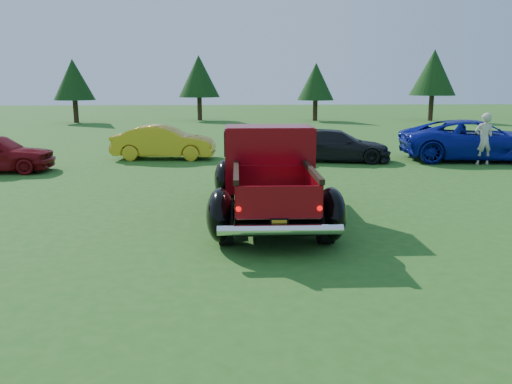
% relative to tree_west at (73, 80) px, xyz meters
% --- Properties ---
extents(ground, '(120.00, 120.00, 0.00)m').
position_rel_tree_west_xyz_m(ground, '(12.00, -29.00, -3.11)').
color(ground, '#255D1A').
rests_on(ground, ground).
extents(tree_west, '(2.94, 2.94, 4.60)m').
position_rel_tree_west_xyz_m(tree_west, '(0.00, 0.00, 0.00)').
color(tree_west, '#332114').
rests_on(tree_west, ground).
extents(tree_mid_left, '(3.20, 3.20, 5.00)m').
position_rel_tree_west_xyz_m(tree_mid_left, '(9.00, 2.00, 0.27)').
color(tree_mid_left, '#332114').
rests_on(tree_mid_left, ground).
extents(tree_mid_right, '(2.82, 2.82, 4.40)m').
position_rel_tree_west_xyz_m(tree_mid_right, '(18.00, 1.00, -0.14)').
color(tree_mid_right, '#332114').
rests_on(tree_mid_right, ground).
extents(tree_east, '(3.46, 3.46, 5.40)m').
position_rel_tree_west_xyz_m(tree_east, '(27.00, 0.50, 0.55)').
color(tree_east, '#332114').
rests_on(tree_east, ground).
extents(pickup_truck, '(2.57, 5.31, 1.95)m').
position_rel_tree_west_xyz_m(pickup_truck, '(12.01, -27.21, -2.18)').
color(pickup_truck, black).
rests_on(pickup_truck, ground).
extents(show_car_yellow, '(3.96, 1.62, 1.28)m').
position_rel_tree_west_xyz_m(show_car_yellow, '(8.69, -18.67, -2.47)').
color(show_car_yellow, gold).
rests_on(show_car_yellow, ground).
extents(show_car_grey, '(4.26, 2.35, 1.17)m').
position_rel_tree_west_xyz_m(show_car_grey, '(15.15, -19.58, -2.53)').
color(show_car_grey, black).
rests_on(show_car_grey, ground).
extents(show_car_blue, '(5.71, 3.15, 1.51)m').
position_rel_tree_west_xyz_m(show_car_blue, '(20.43, -19.70, -2.35)').
color(show_car_blue, '#0D1794').
rests_on(show_car_blue, ground).
extents(spectator, '(0.69, 0.47, 1.84)m').
position_rel_tree_west_xyz_m(spectator, '(20.20, -20.75, -2.19)').
color(spectator, beige).
rests_on(spectator, ground).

